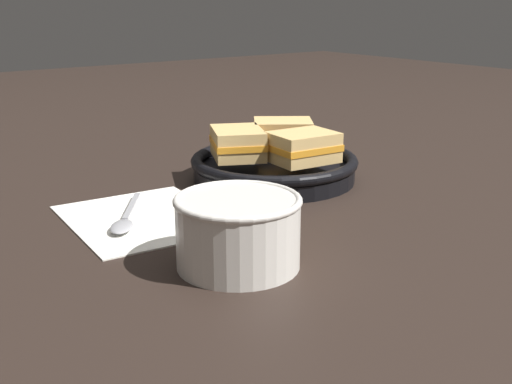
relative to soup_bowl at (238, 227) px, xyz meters
The scene contains 8 objects.
ground_plane 0.14m from the soup_bowl, 151.75° to the left, with size 4.00×4.00×0.00m, color black.
napkin 0.21m from the soup_bowl, behind, with size 0.24×0.21×0.00m.
soup_bowl is the anchor object (origin of this frame).
spoon 0.20m from the soup_bowl, 166.79° to the right, with size 0.14×0.11×0.01m.
skillet 0.35m from the soup_bowl, 135.23° to the left, with size 0.27×0.27×0.04m.
sandwich_near_left 0.32m from the soup_bowl, 126.50° to the left, with size 0.09×0.11×0.05m.
sandwich_near_right 0.41m from the soup_bowl, 134.19° to the left, with size 0.12×0.13×0.05m.
sandwich_far_left 0.33m from the soup_bowl, 144.89° to the left, with size 0.12×0.11×0.05m.
Camera 1 is at (0.66, -0.44, 0.29)m, focal length 45.00 mm.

